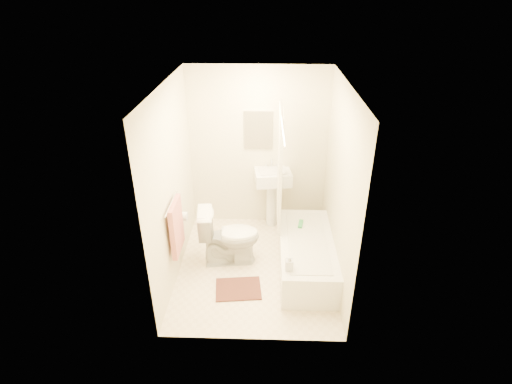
{
  "coord_description": "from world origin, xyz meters",
  "views": [
    {
      "loc": [
        0.15,
        -4.2,
        3.37
      ],
      "look_at": [
        0.0,
        0.25,
        1.0
      ],
      "focal_mm": 28.0,
      "sensor_mm": 36.0,
      "label": 1
    }
  ],
  "objects_px": {
    "toilet": "(229,236)",
    "bathtub": "(306,255)",
    "soap_bottle": "(289,263)",
    "sink": "(272,196)",
    "bath_mat": "(238,289)"
  },
  "relations": [
    {
      "from": "bathtub",
      "to": "soap_bottle",
      "type": "xyz_separation_m",
      "value": [
        -0.25,
        -0.58,
        0.32
      ]
    },
    {
      "from": "bath_mat",
      "to": "bathtub",
      "type": "bearing_deg",
      "value": 27.27
    },
    {
      "from": "bath_mat",
      "to": "soap_bottle",
      "type": "relative_size",
      "value": 2.83
    },
    {
      "from": "soap_bottle",
      "to": "bathtub",
      "type": "bearing_deg",
      "value": 66.21
    },
    {
      "from": "bathtub",
      "to": "soap_bottle",
      "type": "bearing_deg",
      "value": -113.79
    },
    {
      "from": "toilet",
      "to": "soap_bottle",
      "type": "height_order",
      "value": "toilet"
    },
    {
      "from": "toilet",
      "to": "bathtub",
      "type": "bearing_deg",
      "value": -104.53
    },
    {
      "from": "sink",
      "to": "toilet",
      "type": "bearing_deg",
      "value": -129.19
    },
    {
      "from": "sink",
      "to": "bathtub",
      "type": "bearing_deg",
      "value": -74.65
    },
    {
      "from": "soap_bottle",
      "to": "toilet",
      "type": "bearing_deg",
      "value": 136.56
    },
    {
      "from": "soap_bottle",
      "to": "sink",
      "type": "bearing_deg",
      "value": 96.63
    },
    {
      "from": "sink",
      "to": "soap_bottle",
      "type": "height_order",
      "value": "sink"
    },
    {
      "from": "bath_mat",
      "to": "soap_bottle",
      "type": "distance_m",
      "value": 0.81
    },
    {
      "from": "toilet",
      "to": "bathtub",
      "type": "height_order",
      "value": "toilet"
    },
    {
      "from": "sink",
      "to": "bath_mat",
      "type": "bearing_deg",
      "value": -112.86
    }
  ]
}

